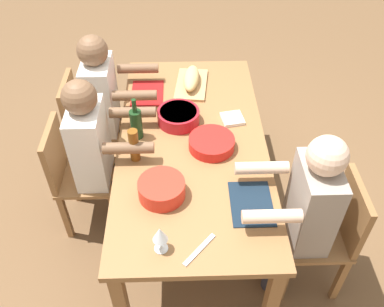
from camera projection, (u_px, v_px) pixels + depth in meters
ground_plane at (192, 213)px, 3.16m from camera, size 8.00×8.00×0.00m
dining_table at (192, 150)px, 2.70m from camera, size 1.91×0.94×0.74m
chair_near_left at (87, 122)px, 3.19m from camera, size 0.40×0.40×0.85m
diner_near_left at (107, 99)px, 3.04m from camera, size 0.41×0.53×1.20m
chair_far_right at (328, 230)px, 2.46m from camera, size 0.40×0.40×0.85m
diner_far_right at (304, 207)px, 2.31m from camera, size 0.41×0.53×1.20m
chair_near_center at (75, 172)px, 2.81m from camera, size 0.40×0.40×0.85m
diner_near_center at (97, 148)px, 2.66m from camera, size 0.41×0.53×1.20m
serving_bowl_greens at (162, 188)px, 2.28m from camera, size 0.26×0.26×0.10m
serving_bowl_pasta at (212, 143)px, 2.58m from camera, size 0.29×0.29×0.07m
serving_bowl_salad at (178, 116)px, 2.75m from camera, size 0.28×0.28×0.09m
cutting_board at (191, 84)px, 3.09m from camera, size 0.42×0.27×0.02m
bread_loaf at (191, 78)px, 3.05m from camera, size 0.33×0.15×0.09m
wine_bottle at (136, 123)px, 2.60m from camera, size 0.08×0.08×0.29m
beer_bottle at (134, 145)px, 2.45m from camera, size 0.06×0.06×0.22m
wine_glass at (160, 235)px, 1.99m from camera, size 0.08×0.08×0.17m
placemat_near_left at (147, 93)px, 3.02m from camera, size 0.32×0.23×0.01m
placemat_far_right at (251, 203)px, 2.27m from camera, size 0.32×0.23×0.01m
carving_knife at (199, 250)px, 2.06m from camera, size 0.19×0.17×0.01m
napkin_stack at (232, 119)px, 2.79m from camera, size 0.16×0.16×0.02m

